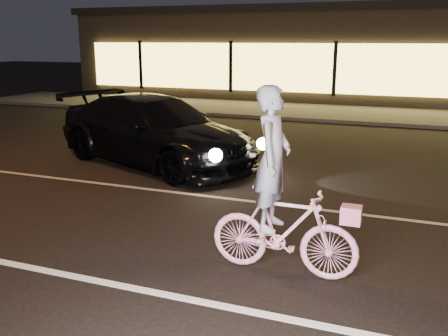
% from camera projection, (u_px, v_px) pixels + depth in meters
% --- Properties ---
extents(ground, '(90.00, 90.00, 0.00)m').
position_uv_depth(ground, '(167.00, 237.00, 7.22)').
color(ground, black).
rests_on(ground, ground).
extents(lane_stripe_near, '(60.00, 0.12, 0.01)m').
position_uv_depth(lane_stripe_near, '(108.00, 283.00, 5.86)').
color(lane_stripe_near, silver).
rests_on(lane_stripe_near, ground).
extents(lane_stripe_far, '(60.00, 0.10, 0.01)m').
position_uv_depth(lane_stripe_far, '(218.00, 197.00, 9.02)').
color(lane_stripe_far, gray).
rests_on(lane_stripe_far, ground).
extents(sidewalk, '(30.00, 4.00, 0.12)m').
position_uv_depth(sidewalk, '(325.00, 113.00, 18.95)').
color(sidewalk, '#383533').
rests_on(sidewalk, ground).
extents(storefront, '(25.40, 8.42, 4.20)m').
position_uv_depth(storefront, '(349.00, 52.00, 23.81)').
color(storefront, black).
rests_on(storefront, ground).
extents(cyclist, '(1.82, 0.63, 2.29)m').
position_uv_depth(cyclist, '(281.00, 210.00, 5.95)').
color(cyclist, '#E62E6F').
rests_on(cyclist, ground).
extents(sedan, '(5.74, 3.94, 1.54)m').
position_uv_depth(sedan, '(155.00, 130.00, 11.33)').
color(sedan, black).
rests_on(sedan, ground).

